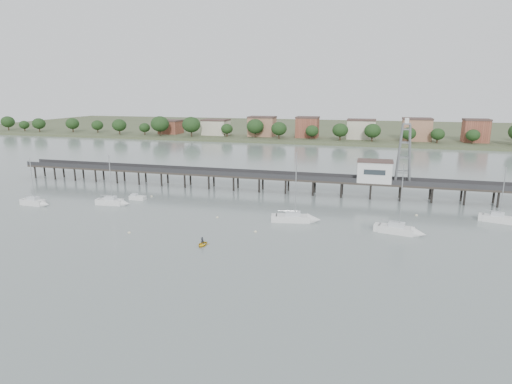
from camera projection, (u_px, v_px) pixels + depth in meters
ground_plane at (170, 294)px, 55.23m from camera, size 500.00×500.00×0.00m
pier at (274, 177)px, 110.66m from camera, size 150.00×5.00×5.50m
pier_building at (375, 171)px, 103.58m from camera, size 8.40×5.40×5.30m
lattice_tower at (404, 154)px, 100.89m from camera, size 3.20×3.20×15.50m
sailboat_e at (503, 220)px, 84.98m from camera, size 7.30×3.80×11.70m
sailboat_d at (404, 231)px, 78.28m from camera, size 8.64×4.06×13.75m
sailboat_b at (115, 202)px, 98.27m from camera, size 7.49×2.82×12.19m
sailboat_c at (300, 219)px, 85.72m from camera, size 9.33×4.23×14.79m
sailboat_a at (37, 203)px, 97.81m from camera, size 6.88×2.23×11.39m
white_tender at (137, 198)px, 103.14m from camera, size 4.06×1.85×1.55m
yellow_dinghy at (202, 245)px, 72.70m from camera, size 1.91×0.57×2.66m
dinghy_occupant at (202, 245)px, 72.70m from camera, size 0.92×1.37×0.31m
mooring_buoys at (244, 219)px, 87.49m from camera, size 83.68×26.76×0.39m
far_shore at (336, 129)px, 279.75m from camera, size 500.00×170.00×10.40m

